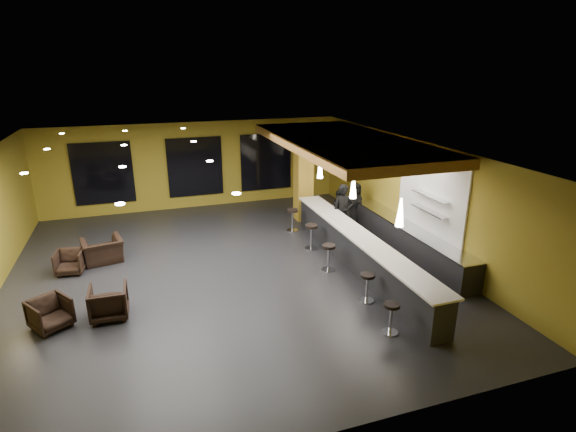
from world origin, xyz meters
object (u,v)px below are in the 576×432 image
object	(u,v)px
bar_stool_3	(311,234)
staff_a	(343,212)
bar_stool_1	(367,284)
bar_stool_4	(292,217)
pendant_2	(320,168)
armchair_b	(109,302)
prep_counter	(408,240)
staff_c	(355,204)
armchair_d	(102,250)
armchair_a	(50,314)
staff_b	(340,211)
bar_stool_2	(329,254)
pendant_0	(400,212)
bar_stool_0	(391,314)
column	(303,175)
bar_counter	(358,252)
pendant_1	(353,186)
armchair_c	(70,262)

from	to	relation	value
bar_stool_3	staff_a	bearing A→B (deg)	22.22
bar_stool_1	bar_stool_4	distance (m)	5.35
bar_stool_3	bar_stool_4	world-z (taller)	bar_stool_3
bar_stool_1	bar_stool_3	size ratio (longest dim) A/B	0.92
pendant_2	bar_stool_3	bearing A→B (deg)	-121.74
armchair_b	prep_counter	bearing A→B (deg)	-171.87
staff_c	bar_stool_1	xyz separation A→B (m)	(-2.27, -5.30, -0.31)
pendant_2	armchair_d	distance (m)	7.38
armchair_a	staff_a	bearing A→B (deg)	-15.60
staff_b	bar_stool_2	bearing A→B (deg)	-132.89
pendant_0	bar_stool_0	bearing A→B (deg)	-123.64
column	staff_b	bearing A→B (deg)	-63.26
pendant_2	bar_stool_1	distance (m)	5.23
column	bar_stool_4	size ratio (longest dim) A/B	4.33
staff_b	bar_counter	bearing A→B (deg)	-117.63
pendant_1	armchair_a	xyz separation A→B (m)	(-8.04, -1.14, -1.99)
armchair_d	bar_stool_4	size ratio (longest dim) A/B	1.40
bar_counter	pendant_0	world-z (taller)	pendant_0
column	staff_b	distance (m)	2.05
armchair_a	armchair_c	bearing A→B (deg)	53.84
staff_b	staff_c	bearing A→B (deg)	17.74
staff_c	staff_a	bearing A→B (deg)	-150.64
pendant_1	bar_stool_2	bearing A→B (deg)	-155.92
pendant_2	bar_stool_4	xyz separation A→B (m)	(-0.81, 0.51, -1.83)
prep_counter	pendant_2	xyz separation A→B (m)	(-2.00, 2.50, 1.92)
prep_counter	armchair_c	bearing A→B (deg)	169.76
staff_a	bar_counter	bearing A→B (deg)	-84.40
bar_counter	pendant_2	bearing A→B (deg)	90.00
bar_stool_3	column	bearing A→B (deg)	74.84
bar_stool_3	bar_stool_4	xyz separation A→B (m)	(-0.04, 1.75, -0.01)
pendant_1	staff_b	bearing A→B (deg)	72.10
prep_counter	staff_c	xyz separation A→B (m)	(-0.40, 2.96, 0.36)
prep_counter	bar_stool_2	bearing A→B (deg)	-172.19
staff_a	bar_stool_2	world-z (taller)	staff_a
pendant_1	armchair_c	distance (m)	8.39
pendant_2	bar_stool_2	size ratio (longest dim) A/B	0.88
bar_stool_2	staff_b	bearing A→B (deg)	59.67
staff_a	bar_stool_3	size ratio (longest dim) A/B	2.30
armchair_c	bar_stool_1	bearing A→B (deg)	-22.03
prep_counter	bar_stool_2	distance (m)	2.91
armchair_b	armchair_c	distance (m)	3.09
prep_counter	staff_c	bearing A→B (deg)	97.69
bar_stool_0	staff_b	bearing A→B (deg)	75.24
pendant_1	armchair_a	distance (m)	8.36
bar_counter	staff_c	xyz separation A→B (m)	(1.60, 3.46, 0.29)
pendant_1	staff_b	size ratio (longest dim) A/B	0.47
pendant_1	armchair_b	distance (m)	7.15
staff_c	bar_stool_4	bearing A→B (deg)	159.40
armchair_a	armchair_d	xyz separation A→B (m)	(0.93, 3.46, 0.01)
pendant_0	bar_stool_1	distance (m)	1.99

